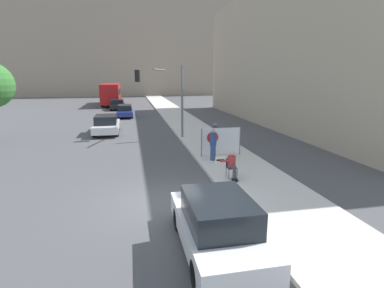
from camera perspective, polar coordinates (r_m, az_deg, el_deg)
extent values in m
plane|color=#4F4F51|center=(11.05, -5.65, -11.00)|extent=(160.00, 160.00, 0.00)
cube|color=beige|center=(25.94, -0.23, 3.13)|extent=(3.43, 90.00, 0.15)
cube|color=gray|center=(75.25, -13.07, 19.69)|extent=(52.00, 12.00, 27.64)
cube|color=tan|center=(30.78, 21.95, 15.25)|extent=(10.00, 32.00, 12.44)
cylinder|color=#474C56|center=(12.86, 7.03, -5.79)|extent=(0.03, 0.03, 0.44)
cylinder|color=#474C56|center=(12.98, 8.58, -5.67)|extent=(0.03, 0.03, 0.44)
cylinder|color=#474C56|center=(13.20, 6.52, -5.30)|extent=(0.03, 0.03, 0.44)
cylinder|color=#474C56|center=(13.31, 8.04, -5.18)|extent=(0.03, 0.03, 0.44)
cube|color=navy|center=(13.02, 7.57, -4.53)|extent=(0.40, 0.40, 0.02)
cube|color=navy|center=(13.13, 7.33, -3.46)|extent=(0.40, 0.02, 0.38)
cylinder|color=#424247|center=(12.85, 7.82, -4.31)|extent=(0.18, 0.42, 0.18)
cylinder|color=#424247|center=(12.76, 8.09, -5.99)|extent=(0.16, 0.16, 0.44)
cube|color=black|center=(12.76, 8.15, -6.78)|extent=(0.20, 0.28, 0.10)
cylinder|color=#B23333|center=(12.97, 7.56, -3.35)|extent=(0.34, 0.34, 0.52)
sphere|color=tan|center=(12.87, 7.61, -1.77)|extent=(0.22, 0.22, 0.22)
cylinder|color=#B23333|center=(12.77, 6.30, -3.20)|extent=(0.45, 0.09, 0.09)
cube|color=#EAE5C6|center=(12.70, 5.43, -3.06)|extent=(0.45, 0.02, 0.31)
cube|color=black|center=(12.69, 5.45, -3.07)|extent=(0.34, 0.01, 0.07)
cylinder|color=#334775|center=(15.62, 4.02, -1.65)|extent=(0.28, 0.28, 0.81)
cylinder|color=navy|center=(15.45, 4.06, 0.95)|extent=(0.34, 0.34, 0.64)
sphere|color=tan|center=(15.37, 4.08, 2.51)|extent=(0.21, 0.21, 0.21)
cylinder|color=black|center=(17.95, 4.34, 0.20)|extent=(0.28, 0.28, 0.78)
cylinder|color=navy|center=(17.81, 4.38, 2.39)|extent=(0.34, 0.34, 0.62)
sphere|color=#936B4C|center=(17.74, 4.40, 3.70)|extent=(0.20, 0.20, 0.20)
cylinder|color=slate|center=(16.20, 1.84, 0.24)|extent=(0.06, 0.06, 1.55)
cylinder|color=slate|center=(16.83, 9.10, 0.57)|extent=(0.06, 0.06, 1.55)
cube|color=white|center=(16.47, 5.54, 0.58)|extent=(2.19, 0.02, 1.45)
cylinder|color=red|center=(16.28, 3.96, 1.24)|extent=(0.64, 0.01, 0.64)
cylinder|color=slate|center=(21.34, -1.90, 8.01)|extent=(0.16, 0.16, 5.02)
cylinder|color=slate|center=(21.59, -6.25, 13.88)|extent=(1.16, 3.05, 0.11)
cube|color=black|center=(22.02, -10.37, 12.63)|extent=(0.38, 0.38, 0.84)
sphere|color=green|center=(22.02, -10.34, 11.91)|extent=(0.18, 0.18, 0.18)
cube|color=white|center=(8.05, 4.70, -16.08)|extent=(1.81, 4.17, 0.59)
cube|color=black|center=(7.62, 5.15, -12.50)|extent=(1.55, 2.17, 0.68)
cylinder|color=black|center=(9.13, -2.61, -14.10)|extent=(0.22, 0.64, 0.64)
cylinder|color=black|center=(9.47, 7.17, -13.13)|extent=(0.22, 0.64, 0.64)
cylinder|color=black|center=(6.96, 1.05, -23.62)|extent=(0.22, 0.64, 0.64)
cylinder|color=black|center=(7.41, 14.03, -21.52)|extent=(0.22, 0.64, 0.64)
cube|color=white|center=(24.59, -15.94, 3.21)|extent=(1.88, 4.55, 0.55)
cube|color=black|center=(24.32, -16.06, 4.52)|extent=(1.62, 2.37, 0.64)
cylinder|color=black|center=(26.09, -17.52, 3.14)|extent=(0.22, 0.64, 0.64)
cylinder|color=black|center=(25.97, -13.86, 3.32)|extent=(0.22, 0.64, 0.64)
cylinder|color=black|center=(23.33, -18.18, 2.00)|extent=(0.22, 0.64, 0.64)
cylinder|color=black|center=(23.19, -14.10, 2.19)|extent=(0.22, 0.64, 0.64)
cube|color=navy|center=(34.14, -12.66, 5.92)|extent=(1.71, 4.58, 0.49)
cube|color=black|center=(33.90, -12.70, 6.79)|extent=(1.47, 2.38, 0.60)
cylinder|color=black|center=(35.59, -13.81, 5.82)|extent=(0.22, 0.64, 0.64)
cylinder|color=black|center=(35.57, -11.41, 5.93)|extent=(0.22, 0.64, 0.64)
cylinder|color=black|center=(32.78, -13.97, 5.23)|extent=(0.22, 0.64, 0.64)
cylinder|color=black|center=(32.75, -11.37, 5.35)|extent=(0.22, 0.64, 0.64)
cube|color=black|center=(42.04, -13.98, 7.11)|extent=(1.87, 4.55, 0.50)
cube|color=black|center=(41.81, -14.03, 7.85)|extent=(1.61, 2.36, 0.61)
cylinder|color=black|center=(43.50, -14.99, 6.97)|extent=(0.22, 0.64, 0.64)
cylinder|color=black|center=(43.44, -12.80, 7.08)|extent=(0.22, 0.64, 0.64)
cylinder|color=black|center=(40.70, -15.20, 6.58)|extent=(0.22, 0.64, 0.64)
cylinder|color=black|center=(40.64, -12.86, 6.70)|extent=(0.22, 0.64, 0.64)
cube|color=red|center=(48.81, -15.14, 9.36)|extent=(2.54, 10.98, 2.82)
cube|color=black|center=(48.80, -15.15, 9.56)|extent=(2.56, 10.43, 0.91)
cylinder|color=black|center=(52.36, -16.08, 8.05)|extent=(0.30, 1.04, 1.04)
cylinder|color=black|center=(52.24, -13.60, 8.18)|extent=(0.30, 1.04, 1.04)
cylinder|color=black|center=(45.60, -16.69, 7.37)|extent=(0.30, 1.04, 1.04)
cylinder|color=black|center=(45.46, -13.86, 7.52)|extent=(0.30, 1.04, 1.04)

